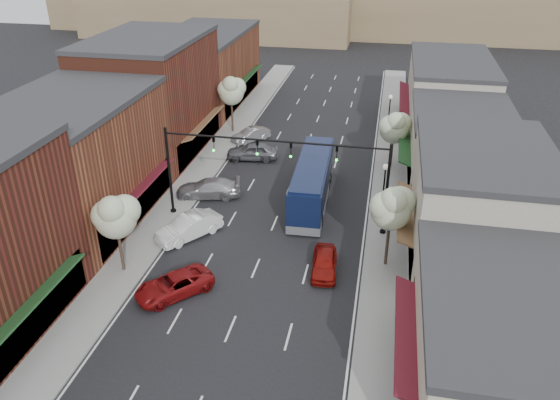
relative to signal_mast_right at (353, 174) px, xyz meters
The scene contains 28 objects.
ground 10.81m from the signal_mast_right, 125.10° to the right, with size 160.00×160.00×0.00m, color black.
sidewalk_left 18.10m from the signal_mast_right, 143.17° to the left, with size 2.80×73.00×0.15m, color gray.
sidewalk_right 11.78m from the signal_mast_right, 75.18° to the left, with size 2.80×73.00×0.15m, color gray.
curb_left 17.04m from the signal_mast_right, 140.24° to the left, with size 0.25×73.00×0.17m, color gray.
curb_right 11.53m from the signal_mast_right, 82.52° to the left, with size 0.25×73.00×0.17m, color gray.
bldg_left_midnear 19.95m from the signal_mast_right, behind, with size 10.14×14.10×9.40m.
bldg_left_midfar 23.22m from the signal_mast_right, 148.85° to the left, with size 10.14×14.10×10.90m.
bldg_left_far 34.32m from the signal_mast_right, 125.32° to the left, with size 10.14×18.10×8.40m.
bldg_right_near 16.25m from the signal_mast_right, 60.04° to the right, with size 9.14×12.10×5.90m.
bldg_right_midnear 8.37m from the signal_mast_right, 13.86° to the right, with size 9.14×12.10×7.90m.
bldg_right_midfar 12.94m from the signal_mast_right, 51.07° to the left, with size 9.14×12.10×6.40m.
bldg_right_far 25.35m from the signal_mast_right, 71.37° to the left, with size 9.14×16.10×7.40m.
hill_near 76.41m from the signal_mast_right, 113.63° to the left, with size 50.00×20.00×8.00m, color #7A6647.
signal_mast_right is the anchor object (origin of this frame).
signal_mast_left 11.24m from the signal_mast_right, behind, with size 8.22×0.46×7.00m.
tree_right_near 4.89m from the signal_mast_right, 56.09° to the right, with size 2.85×2.65×5.95m.
tree_right_far 12.27m from the signal_mast_right, 77.15° to the left, with size 2.85×2.65×5.43m.
tree_left_near 16.05m from the signal_mast_right, 149.86° to the right, with size 2.85×2.65×5.69m.
tree_left_far 22.68m from the signal_mast_right, 127.71° to the left, with size 2.85×2.65×6.13m.
lamp_post_near 3.69m from the signal_mast_right, 48.95° to the left, with size 0.44×0.44×4.44m.
lamp_post_far 20.19m from the signal_mast_right, 83.78° to the left, with size 0.44×0.44×4.44m.
coach_bus 5.97m from the signal_mast_right, 130.19° to the left, with size 2.87×11.45×3.48m.
red_hatchback 6.86m from the signal_mast_right, 102.26° to the right, with size 1.61×4.01×1.36m, color maroon.
parked_car_a 14.30m from the signal_mast_right, 135.59° to the right, with size 2.21×4.80×1.33m, color maroon.
parked_car_b 12.23m from the signal_mast_right, 164.54° to the right, with size 1.72×4.93×1.62m, color white.
parked_car_c 12.85m from the signal_mast_right, 164.80° to the left, with size 2.12×5.20×1.51m, color #9B9BA0.
parked_car_d 15.71m from the signal_mast_right, 131.61° to the left, with size 1.93×4.79×1.63m, color #5C5D64.
parked_car_e 19.96m from the signal_mast_right, 125.68° to the left, with size 1.42×4.08×1.34m, color #A2A2A7.
Camera 1 is at (7.37, -26.64, 20.56)m, focal length 35.00 mm.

